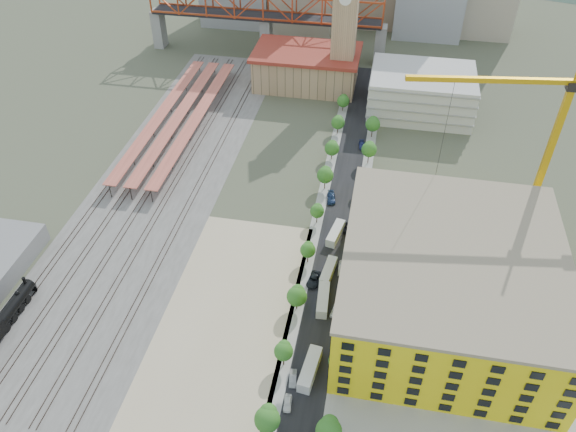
% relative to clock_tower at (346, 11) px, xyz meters
% --- Properties ---
extents(ground, '(400.00, 400.00, 0.00)m').
position_rel_clock_tower_xyz_m(ground, '(-8.00, -79.99, -28.70)').
color(ground, '#474C38').
rests_on(ground, ground).
extents(ballast_strip, '(36.00, 165.00, 0.06)m').
position_rel_clock_tower_xyz_m(ballast_strip, '(-44.00, -62.49, -28.67)').
color(ballast_strip, '#605E59').
rests_on(ballast_strip, ground).
extents(dirt_lot, '(28.00, 67.00, 0.06)m').
position_rel_clock_tower_xyz_m(dirt_lot, '(-12.00, -111.49, -28.67)').
color(dirt_lot, tan).
rests_on(dirt_lot, ground).
extents(street_asphalt, '(12.00, 170.00, 0.06)m').
position_rel_clock_tower_xyz_m(street_asphalt, '(8.00, -64.99, -28.67)').
color(street_asphalt, black).
rests_on(street_asphalt, ground).
extents(sidewalk_west, '(3.00, 170.00, 0.04)m').
position_rel_clock_tower_xyz_m(sidewalk_west, '(2.50, -64.99, -28.68)').
color(sidewalk_west, gray).
rests_on(sidewalk_west, ground).
extents(sidewalk_east, '(3.00, 170.00, 0.04)m').
position_rel_clock_tower_xyz_m(sidewalk_east, '(13.50, -64.99, -28.68)').
color(sidewalk_east, gray).
rests_on(sidewalk_east, ground).
extents(construction_pad, '(50.00, 90.00, 0.06)m').
position_rel_clock_tower_xyz_m(construction_pad, '(37.00, -99.99, -28.67)').
color(construction_pad, gray).
rests_on(construction_pad, ground).
extents(rail_tracks, '(26.56, 160.00, 0.18)m').
position_rel_clock_tower_xyz_m(rail_tracks, '(-45.80, -62.49, -28.55)').
color(rail_tracks, '#382B23').
rests_on(rail_tracks, ground).
extents(platform_canopies, '(16.00, 80.00, 4.12)m').
position_rel_clock_tower_xyz_m(platform_canopies, '(-49.00, -34.99, -24.70)').
color(platform_canopies, '#DB6C54').
rests_on(platform_canopies, ground).
extents(station_hall, '(38.00, 24.00, 13.10)m').
position_rel_clock_tower_xyz_m(station_hall, '(-13.00, 2.01, -22.03)').
color(station_hall, tan).
rests_on(station_hall, ground).
extents(clock_tower, '(12.00, 12.00, 52.00)m').
position_rel_clock_tower_xyz_m(clock_tower, '(0.00, 0.00, 0.00)').
color(clock_tower, tan).
rests_on(clock_tower, ground).
extents(parking_garage, '(34.00, 26.00, 14.00)m').
position_rel_clock_tower_xyz_m(parking_garage, '(28.00, -9.99, -21.70)').
color(parking_garage, silver).
rests_on(parking_garage, ground).
extents(truss_bridge, '(94.00, 9.60, 25.60)m').
position_rel_clock_tower_xyz_m(truss_bridge, '(-33.00, 25.01, -9.83)').
color(truss_bridge, gray).
rests_on(truss_bridge, ground).
extents(construction_building, '(44.60, 50.60, 18.80)m').
position_rel_clock_tower_xyz_m(construction_building, '(34.00, -99.99, -19.29)').
color(construction_building, '#FFF615').
rests_on(construction_building, ground).
extents(street_trees, '(15.40, 124.40, 8.00)m').
position_rel_clock_tower_xyz_m(street_trees, '(8.00, -74.99, -28.70)').
color(street_trees, '#266E21').
rests_on(street_trees, ground).
extents(distant_hills, '(647.00, 264.00, 227.00)m').
position_rel_clock_tower_xyz_m(distant_hills, '(37.28, 180.01, -108.23)').
color(distant_hills, '#4C6B59').
rests_on(distant_hills, ground).
extents(locomotive, '(3.07, 23.65, 5.91)m').
position_rel_clock_tower_xyz_m(locomotive, '(-58.00, -121.34, -26.49)').
color(locomotive, black).
rests_on(locomotive, ground).
extents(tower_crane, '(46.71, 8.06, 50.11)m').
position_rel_clock_tower_xyz_m(tower_crane, '(51.04, -70.96, 2.23)').
color(tower_crane, '#D29C0D').
rests_on(tower_crane, ground).
extents(site_trailer_a, '(3.73, 10.13, 2.71)m').
position_rel_clock_tower_xyz_m(site_trailer_a, '(8.00, -121.07, -27.34)').
color(site_trailer_a, silver).
rests_on(site_trailer_a, ground).
extents(site_trailer_b, '(2.96, 9.31, 2.51)m').
position_rel_clock_tower_xyz_m(site_trailer_b, '(8.00, -102.49, -27.44)').
color(site_trailer_b, silver).
rests_on(site_trailer_b, ground).
extents(site_trailer_c, '(3.36, 8.81, 2.35)m').
position_rel_clock_tower_xyz_m(site_trailer_c, '(8.00, -93.40, -27.52)').
color(site_trailer_c, silver).
rests_on(site_trailer_c, ground).
extents(site_trailer_d, '(4.04, 9.25, 2.45)m').
position_rel_clock_tower_xyz_m(site_trailer_d, '(8.00, -79.72, -27.47)').
color(site_trailer_d, silver).
rests_on(site_trailer_d, ground).
extents(car_0, '(1.87, 3.93, 1.30)m').
position_rel_clock_tower_xyz_m(car_0, '(5.00, -128.85, -28.05)').
color(car_0, white).
rests_on(car_0, ground).
extents(car_1, '(1.93, 4.21, 1.34)m').
position_rel_clock_tower_xyz_m(car_1, '(5.00, -123.33, -28.03)').
color(car_1, gray).
rests_on(car_1, ground).
extents(car_2, '(3.32, 5.81, 1.53)m').
position_rel_clock_tower_xyz_m(car_2, '(5.00, -96.33, -27.93)').
color(car_2, black).
rests_on(car_2, ground).
extents(car_3, '(3.01, 5.59, 1.54)m').
position_rel_clock_tower_xyz_m(car_3, '(5.00, -64.87, -27.93)').
color(car_3, navy).
rests_on(car_3, ground).
extents(car_4, '(2.23, 4.18, 1.35)m').
position_rel_clock_tower_xyz_m(car_4, '(11.00, -104.66, -28.02)').
color(car_4, white).
rests_on(car_4, ground).
extents(car_5, '(1.74, 4.70, 1.54)m').
position_rel_clock_tower_xyz_m(car_5, '(11.00, -91.37, -27.93)').
color(car_5, '#A9A9AE').
rests_on(car_5, ground).
extents(car_6, '(2.23, 4.73, 1.30)m').
position_rel_clock_tower_xyz_m(car_6, '(11.00, -76.72, -28.04)').
color(car_6, black).
rests_on(car_6, ground).
extents(car_7, '(2.54, 4.82, 1.33)m').
position_rel_clock_tower_xyz_m(car_7, '(11.00, -36.51, -28.03)').
color(car_7, navy).
rests_on(car_7, ground).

